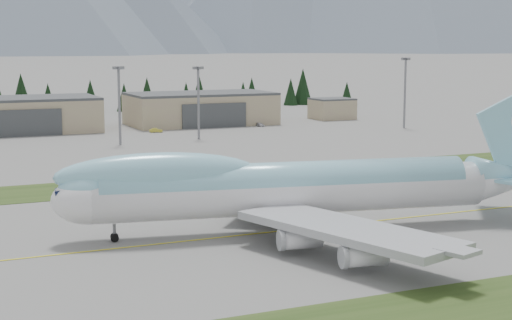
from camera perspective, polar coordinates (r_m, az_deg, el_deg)
name	(u,v)px	position (r m, az deg, el deg)	size (l,w,h in m)	color
ground	(260,233)	(113.86, 0.27, -5.36)	(7000.00, 7000.00, 0.00)	slate
grass_strip_near	(413,316)	(82.08, 11.37, -11.07)	(400.00, 14.00, 0.08)	#283F16
grass_strip_far	(166,183)	(155.15, -6.53, -1.69)	(400.00, 18.00, 0.08)	#283F16
taxiway_line_main	(260,233)	(113.86, 0.27, -5.36)	(400.00, 0.40, 0.02)	yellow
boeing_747_freighter	(288,187)	(113.72, 2.37, -1.97)	(76.77, 64.89, 20.13)	white
hangar_center	(18,115)	(253.57, -16.93, 3.16)	(48.00, 26.60, 10.80)	tan
hangar_right	(201,108)	(267.42, -4.04, 3.77)	(48.00, 26.60, 10.80)	tan
control_shed	(332,109)	(286.62, 5.56, 3.74)	(14.00, 12.00, 7.60)	tan
floodlight_masts	(73,88)	(214.28, -13.19, 5.13)	(207.20, 7.41, 23.29)	slate
service_vehicle_b	(156,132)	(244.08, -7.28, 2.00)	(1.43, 4.07, 1.34)	gold
service_vehicle_c	(260,126)	(259.91, 0.31, 2.46)	(1.61, 3.98, 1.15)	silver
conifer_belt	(22,97)	(317.45, -16.63, 4.44)	(280.02, 15.55, 16.20)	black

